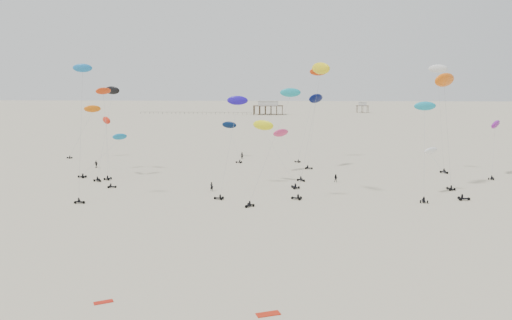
# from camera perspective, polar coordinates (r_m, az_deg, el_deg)

# --- Properties ---
(ground_plane) EXTENTS (900.00, 900.00, 0.00)m
(ground_plane) POSITION_cam_1_polar(r_m,az_deg,el_deg) (204.50, 2.23, 2.74)
(ground_plane) COLOR beige
(pavilion_main) EXTENTS (21.00, 13.00, 9.80)m
(pavilion_main) POSITION_cam_1_polar(r_m,az_deg,el_deg) (354.11, 1.40, 5.90)
(pavilion_main) COLOR brown
(pavilion_main) RESTS_ON ground
(pavilion_small) EXTENTS (9.00, 7.00, 8.00)m
(pavilion_small) POSITION_cam_1_polar(r_m,az_deg,el_deg) (387.44, 12.06, 5.84)
(pavilion_small) COLOR brown
(pavilion_small) RESTS_ON ground
(pier_fence) EXTENTS (80.20, 0.20, 1.50)m
(pier_fence) POSITION_cam_1_polar(r_m,az_deg,el_deg) (360.47, -6.92, 5.34)
(pier_fence) COLOR black
(pier_fence) RESTS_ON ground
(rig_0) EXTENTS (5.16, 6.15, 25.73)m
(rig_0) POSITION_cam_1_polar(r_m,az_deg,el_deg) (127.29, 20.28, 6.57)
(rig_0) COLOR black
(rig_0) RESTS_ON ground
(rig_1) EXTENTS (4.49, 10.33, 18.22)m
(rig_1) POSITION_cam_1_polar(r_m,az_deg,el_deg) (98.39, 18.71, 2.87)
(rig_1) COLOR black
(rig_1) RESTS_ON ground
(rig_2) EXTENTS (7.36, 15.79, 15.53)m
(rig_2) POSITION_cam_1_polar(r_m,az_deg,el_deg) (125.63, -16.63, 1.17)
(rig_2) COLOR black
(rig_2) RESTS_ON ground
(rig_3) EXTENTS (9.84, 8.09, 20.79)m
(rig_3) POSITION_cam_1_polar(r_m,az_deg,el_deg) (87.95, 2.39, 3.55)
(rig_3) COLOR black
(rig_3) RESTS_ON ground
(rig_4) EXTENTS (8.48, 16.47, 15.67)m
(rig_4) POSITION_cam_1_polar(r_m,az_deg,el_deg) (118.57, 3.24, 2.25)
(rig_4) COLOR black
(rig_4) RESTS_ON ground
(rig_5) EXTENTS (4.54, 8.16, 13.80)m
(rig_5) POSITION_cam_1_polar(r_m,az_deg,el_deg) (117.62, -16.67, 2.59)
(rig_5) COLOR black
(rig_5) RESTS_ON ground
(rig_6) EXTENTS (4.81, 16.95, 22.91)m
(rig_6) POSITION_cam_1_polar(r_m,az_deg,el_deg) (122.59, -16.45, 5.55)
(rig_6) COLOR black
(rig_6) RESTS_ON ground
(rig_7) EXTENTS (7.82, 8.24, 10.04)m
(rig_7) POSITION_cam_1_polar(r_m,az_deg,el_deg) (99.99, 20.64, -0.97)
(rig_7) COLOR black
(rig_7) RESTS_ON ground
(rig_8) EXTENTS (10.78, 10.20, 14.70)m
(rig_8) POSITION_cam_1_polar(r_m,az_deg,el_deg) (105.57, 1.43, 2.84)
(rig_8) COLOR black
(rig_8) RESTS_ON ground
(rig_9) EXTENTS (5.13, 15.09, 21.27)m
(rig_9) POSITION_cam_1_polar(r_m,az_deg,el_deg) (100.32, -2.54, 4.73)
(rig_9) COLOR black
(rig_9) RESTS_ON ground
(rig_10) EXTENTS (9.30, 11.45, 26.34)m
(rig_10) POSITION_cam_1_polar(r_m,az_deg,el_deg) (142.15, 6.92, 9.04)
(rig_10) COLOR black
(rig_10) RESTS_ON ground
(rig_11) EXTENTS (3.61, 5.88, 24.68)m
(rig_11) POSITION_cam_1_polar(r_m,az_deg,el_deg) (94.58, -19.32, 4.99)
(rig_11) COLOR black
(rig_11) RESTS_ON ground
(rig_12) EXTENTS (7.52, 14.10, 14.70)m
(rig_12) POSITION_cam_1_polar(r_m,az_deg,el_deg) (143.40, -2.92, 3.46)
(rig_12) COLOR black
(rig_12) RESTS_ON ground
(rig_13) EXTENTS (9.37, 5.92, 15.44)m
(rig_13) POSITION_cam_1_polar(r_m,az_deg,el_deg) (151.63, -18.50, 4.92)
(rig_13) COLOR black
(rig_13) RESTS_ON ground
(rig_14) EXTENTS (5.37, 7.07, 18.86)m
(rig_14) POSITION_cam_1_polar(r_m,az_deg,el_deg) (126.36, 6.75, 6.07)
(rig_14) COLOR black
(rig_14) RESTS_ON ground
(rig_15) EXTENTS (6.62, 7.87, 23.46)m
(rig_15) POSITION_cam_1_polar(r_m,az_deg,el_deg) (107.59, 20.80, 7.63)
(rig_15) COLOR black
(rig_15) RESTS_ON ground
(rig_16) EXTENTS (5.68, 10.04, 13.40)m
(rig_16) POSITION_cam_1_polar(r_m,az_deg,el_deg) (127.00, 25.65, 3.00)
(rig_16) COLOR black
(rig_16) RESTS_ON ground
(rig_17) EXTENTS (7.50, 7.98, 25.12)m
(rig_17) POSITION_cam_1_polar(r_m,az_deg,el_deg) (93.36, 6.98, 8.07)
(rig_17) COLOR black
(rig_17) RESTS_ON ground
(rig_18) EXTENTS (8.18, 14.73, 22.45)m
(rig_18) POSITION_cam_1_polar(r_m,az_deg,el_deg) (114.23, -16.85, 5.19)
(rig_18) COLOR black
(rig_18) RESTS_ON ground
(spectator_0) EXTENTS (0.91, 0.77, 2.14)m
(spectator_0) POSITION_cam_1_polar(r_m,az_deg,el_deg) (99.22, -5.09, -3.56)
(spectator_0) COLOR black
(spectator_0) RESTS_ON ground
(spectator_1) EXTENTS (1.09, 0.82, 1.99)m
(spectator_1) POSITION_cam_1_polar(r_m,az_deg,el_deg) (109.42, 9.10, -2.49)
(spectator_1) COLOR black
(spectator_1) RESTS_ON ground
(spectator_2) EXTENTS (1.49, 1.17, 2.23)m
(spectator_2) POSITION_cam_1_polar(r_m,az_deg,el_deg) (132.74, -17.79, -0.85)
(spectator_2) COLOR black
(spectator_2) RESTS_ON ground
(spectator_3) EXTENTS (0.96, 0.77, 2.31)m
(spectator_3) POSITION_cam_1_polar(r_m,az_deg,el_deg) (141.61, -1.61, 0.13)
(spectator_3) COLOR black
(spectator_3) RESTS_ON ground
(grounded_kite_a) EXTENTS (2.38, 1.66, 0.08)m
(grounded_kite_a) POSITION_cam_1_polar(r_m,az_deg,el_deg) (47.85, 1.40, -17.23)
(grounded_kite_a) COLOR red
(grounded_kite_a) RESTS_ON ground
(grounded_kite_b) EXTENTS (1.92, 1.48, 0.07)m
(grounded_kite_b) POSITION_cam_1_polar(r_m,az_deg,el_deg) (52.27, -17.04, -15.30)
(grounded_kite_b) COLOR red
(grounded_kite_b) RESTS_ON ground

